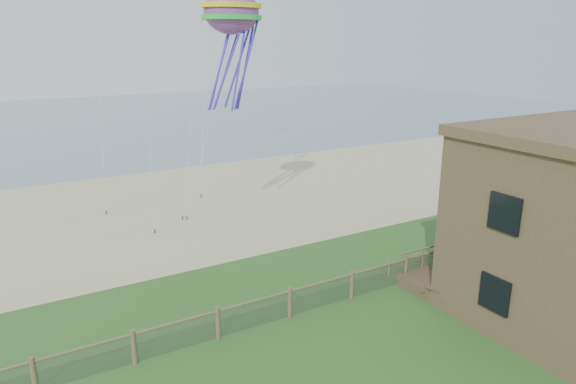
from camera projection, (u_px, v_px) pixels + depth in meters
name	position (u px, v px, depth m)	size (l,w,h in m)	color
sand_beach	(165.00, 208.00, 33.32)	(72.00, 20.00, 0.02)	tan
ocean	(66.00, 122.00, 69.77)	(160.00, 68.00, 0.02)	slate
chainlink_fence	(290.00, 304.00, 19.91)	(36.20, 0.20, 1.25)	brown
motel_deck	(525.00, 253.00, 25.47)	(15.00, 2.00, 0.50)	brown
picnic_table	(444.00, 292.00, 21.32)	(1.69, 1.28, 0.71)	brown
octopus_kite	(233.00, 46.00, 26.69)	(3.24, 2.29, 6.67)	red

